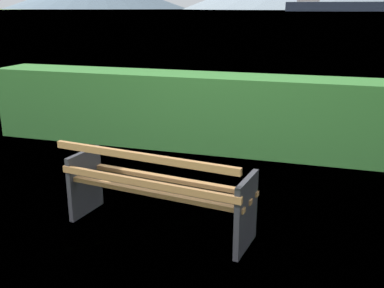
% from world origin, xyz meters
% --- Properties ---
extents(ground_plane, '(1400.00, 1400.00, 0.00)m').
position_xyz_m(ground_plane, '(0.00, 0.00, 0.00)').
color(ground_plane, '#567A38').
extents(water_surface, '(620.00, 620.00, 0.00)m').
position_xyz_m(water_surface, '(0.00, 308.11, 0.00)').
color(water_surface, '#6B8EA3').
rests_on(water_surface, ground_plane).
extents(park_bench, '(1.90, 0.82, 0.87)m').
position_xyz_m(park_bench, '(-0.01, -0.06, 0.43)').
color(park_bench, '#A0703F').
rests_on(park_bench, ground_plane).
extents(hedge_row, '(7.48, 0.76, 1.13)m').
position_xyz_m(hedge_row, '(0.00, 2.71, 0.56)').
color(hedge_row, '#387A33').
rests_on(hedge_row, ground_plane).
extents(cargo_ship_large, '(67.70, 13.64, 15.53)m').
position_xyz_m(cargo_ship_large, '(3.16, 267.21, 4.34)').
color(cargo_ship_large, '#2D384C').
rests_on(cargo_ship_large, water_surface).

